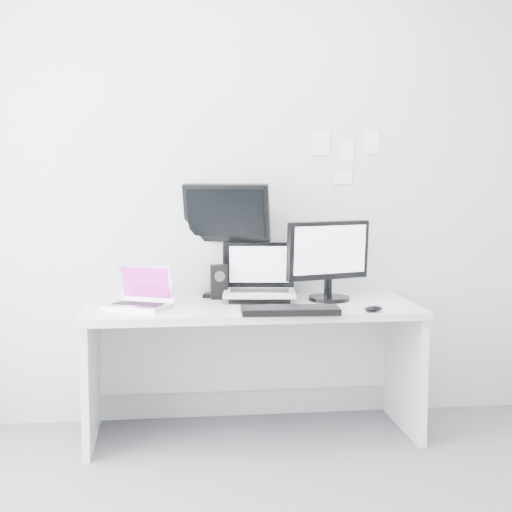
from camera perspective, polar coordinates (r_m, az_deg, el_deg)
back_wall at (r=4.35m, az=-0.86°, el=5.09°), size 3.60×0.00×3.60m
desk at (r=4.14m, az=-0.31°, el=-8.75°), size 1.80×0.70×0.73m
macbook at (r=4.00m, az=-9.08°, el=-2.24°), size 0.40×0.36×0.24m
speaker at (r=4.27m, az=-2.84°, el=-1.99°), size 0.13×0.13×0.19m
dell_laptop at (r=4.17m, az=0.26°, el=-1.20°), size 0.44×0.36×0.33m
rear_monitor at (r=4.31m, az=-2.20°, el=1.33°), size 0.53×0.31×0.68m
samsung_monitor at (r=4.20m, az=5.62°, el=-0.27°), size 0.56×0.38×0.47m
keyboard at (r=3.81m, az=2.64°, el=-4.18°), size 0.51×0.20×0.03m
mouse at (r=3.90m, az=8.97°, el=-4.01°), size 0.11×0.09×0.03m
wall_note_0 at (r=4.42m, az=5.02°, el=8.59°), size 0.10×0.00×0.14m
wall_note_1 at (r=4.45m, az=6.93°, el=8.03°), size 0.09×0.00×0.13m
wall_note_2 at (r=4.49m, az=8.81°, el=8.63°), size 0.10×0.00×0.14m
wall_note_3 at (r=4.44m, az=6.65°, el=5.98°), size 0.11×0.00×0.08m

